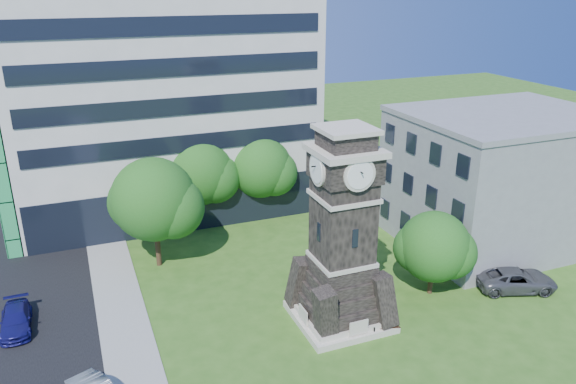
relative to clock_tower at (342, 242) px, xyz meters
name	(u,v)px	position (x,y,z in m)	size (l,w,h in m)	color
ground	(308,348)	(-3.00, -2.00, -5.28)	(160.00, 160.00, 0.00)	#2F5A19
sidewalk	(127,336)	(-12.50, 3.00, -5.25)	(3.00, 70.00, 0.06)	gray
clock_tower	(342,242)	(0.00, 0.00, 0.00)	(5.40, 5.40, 12.22)	beige
office_tall	(156,49)	(-6.20, 23.84, 8.94)	(26.20, 15.11, 28.60)	silver
office_low	(500,177)	(16.97, 6.00, -0.07)	(15.20, 12.20, 10.40)	gray
car_street_north	(16,320)	(-18.53, 6.32, -4.67)	(1.72, 4.22, 1.22)	navy
car_east_lot	(516,280)	(12.73, -1.23, -4.54)	(2.46, 5.33, 1.48)	#4C4D51
park_bench	(385,326)	(1.88, -2.25, -4.82)	(1.68, 0.45, 0.87)	black
tree_nw	(155,202)	(-9.07, 11.36, -0.29)	(6.61, 6.01, 8.21)	#332114
tree_nc	(200,173)	(-4.34, 17.56, -0.68)	(6.36, 5.78, 7.69)	#332114
tree_ne	(261,169)	(0.90, 17.13, -0.77)	(5.97, 5.42, 7.41)	#332114
tree_east	(435,248)	(7.13, 0.57, -1.96)	(5.16, 4.69, 5.80)	#332114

